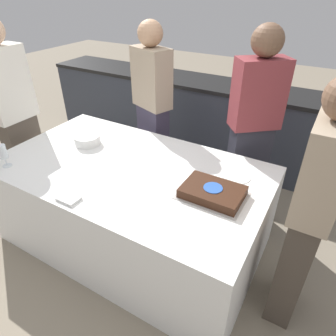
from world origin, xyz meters
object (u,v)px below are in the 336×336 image
person_seated_right (310,214)px  person_standing_back (152,109)px  cake (213,192)px  wine_glass (3,152)px  plate_stack (87,140)px  person_cutting_cake (253,129)px  person_seated_left (15,116)px

person_seated_right → person_standing_back: person_standing_back is taller
cake → person_standing_back: size_ratio=0.26×
wine_glass → person_standing_back: (0.49, 1.23, 0.01)m
plate_stack → person_cutting_cake: size_ratio=0.13×
cake → person_cutting_cake: 0.81m
cake → wine_glass: (-1.46, -0.43, 0.08)m
wine_glass → person_seated_left: 0.62m
wine_glass → person_cutting_cake: bearing=40.3°
wine_glass → plate_stack: bearing=63.6°
person_seated_left → person_standing_back: (0.93, 0.80, -0.03)m
wine_glass → person_seated_right: 2.07m
person_seated_left → person_standing_back: bearing=-49.3°
cake → person_cutting_cake: size_ratio=0.25×
cake → person_seated_right: person_seated_right is taller
person_seated_left → person_seated_right: 2.46m
wine_glass → cake: bearing=16.3°
wine_glass → person_seated_left: bearing=135.0°
person_cutting_cake → person_seated_left: 2.05m
cake → plate_stack: 1.19m
cake → person_cutting_cake: person_cutting_cake is taller
plate_stack → person_cutting_cake: bearing=29.8°
plate_stack → wine_glass: 0.63m
cake → person_seated_left: 1.90m
cake → wine_glass: bearing=-163.7°
plate_stack → person_seated_right: 1.75m
person_cutting_cake → person_seated_left: bearing=-17.0°
person_seated_left → person_cutting_cake: bearing=-67.1°
wine_glass → person_standing_back: person_standing_back is taller
person_standing_back → person_seated_right: bearing=173.1°
plate_stack → person_seated_left: person_seated_left is taller
cake → plate_stack: size_ratio=1.99×
wine_glass → person_cutting_cake: person_cutting_cake is taller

